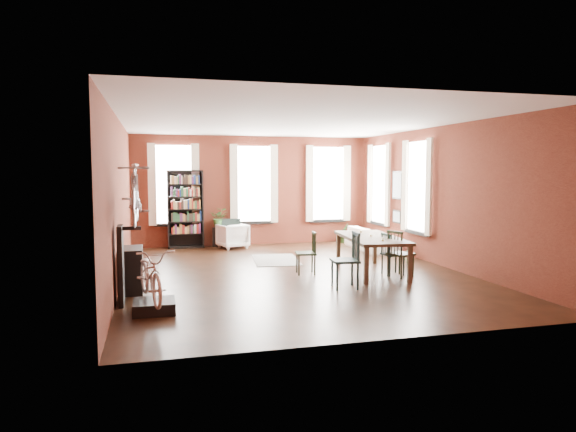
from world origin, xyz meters
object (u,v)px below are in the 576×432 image
object	(u,v)px
dining_chair_c	(401,254)
bike_trainer	(154,306)
white_armchair	(233,235)
plant_stand	(219,237)
dining_chair_a	(345,260)
bicycle_floor	(150,250)
cream_sofa	(372,235)
dining_chair_d	(393,254)
bookshelf	(186,209)
dining_chair_b	(306,253)
console_table	(131,270)
dining_table	(371,255)

from	to	relation	value
dining_chair_c	bike_trainer	distance (m)	5.15
white_armchair	bike_trainer	bearing A→B (deg)	54.39
white_armchair	bike_trainer	distance (m)	6.66
plant_stand	dining_chair_a	bearing A→B (deg)	-74.54
white_armchair	bicycle_floor	world-z (taller)	bicycle_floor
bike_trainer	bicycle_floor	world-z (taller)	bicycle_floor
cream_sofa	bicycle_floor	xyz separation A→B (m)	(-5.88, -5.00, 0.57)
dining_chair_d	plant_stand	distance (m)	5.84
bookshelf	plant_stand	world-z (taller)	bookshelf
dining_chair_b	bookshelf	xyz separation A→B (m)	(-2.22, 4.44, 0.66)
dining_chair_a	console_table	xyz separation A→B (m)	(-3.83, 0.69, -0.12)
white_armchair	dining_chair_b	bearing A→B (deg)	86.59
white_armchair	bicycle_floor	size ratio (longest dim) A/B	0.48
dining_chair_a	plant_stand	xyz separation A→B (m)	(-1.63, 5.88, -0.24)
dining_table	bike_trainer	world-z (taller)	dining_table
dining_chair_b	plant_stand	world-z (taller)	dining_chair_b
dining_chair_b	bookshelf	world-z (taller)	bookshelf
cream_sofa	plant_stand	size ratio (longest dim) A/B	3.70
console_table	dining_chair_a	bearing A→B (deg)	-10.21
console_table	dining_chair_d	bearing A→B (deg)	2.41
dining_chair_c	dining_chair_d	size ratio (longest dim) A/B	1.09
bookshelf	dining_table	bearing A→B (deg)	-52.42
dining_chair_b	cream_sofa	distance (m)	3.86
dining_chair_c	cream_sofa	world-z (taller)	dining_chair_c
dining_chair_a	dining_chair_b	xyz separation A→B (m)	(-0.33, 1.45, -0.08)
dining_chair_b	console_table	distance (m)	3.59
cream_sofa	bike_trainer	xyz separation A→B (m)	(-5.84, -5.00, -0.32)
dining_table	dining_chair_d	distance (m)	0.47
white_armchair	bookshelf	bearing A→B (deg)	-34.15
dining_chair_c	plant_stand	distance (m)	6.07
dining_chair_a	dining_chair_d	size ratio (longest dim) A/B	1.19
dining_chair_d	white_armchair	xyz separation A→B (m)	(-2.70, 4.58, -0.06)
dining_table	console_table	bearing A→B (deg)	-168.17
dining_chair_a	dining_chair_b	world-z (taller)	dining_chair_a
bicycle_floor	bookshelf	bearing A→B (deg)	71.55
cream_sofa	dining_table	bearing A→B (deg)	155.78
dining_chair_c	cream_sofa	size ratio (longest dim) A/B	0.46
cream_sofa	dining_chair_b	bearing A→B (deg)	135.14
dining_table	console_table	size ratio (longest dim) A/B	2.88
dining_table	dining_chair_c	xyz separation A→B (m)	(0.43, -0.53, 0.09)
dining_chair_d	bicycle_floor	size ratio (longest dim) A/B	0.55
dining_chair_d	console_table	distance (m)	5.26
dining_chair_a	console_table	world-z (taller)	dining_chair_a
bookshelf	white_armchair	bearing A→B (deg)	-17.48
bookshelf	plant_stand	size ratio (longest dim) A/B	3.91
white_armchair	console_table	xyz separation A→B (m)	(-2.55, -4.80, 0.02)
bookshelf	plant_stand	distance (m)	1.23
dining_chair_b	dining_chair_a	bearing A→B (deg)	20.53
cream_sofa	console_table	xyz separation A→B (m)	(-6.23, -3.50, -0.01)
dining_table	dining_chair_d	bearing A→B (deg)	-32.43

